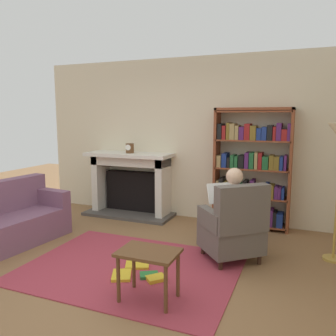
{
  "coord_description": "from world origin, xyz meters",
  "views": [
    {
      "loc": [
        1.8,
        -3.0,
        1.74
      ],
      "look_at": [
        0.1,
        1.2,
        1.05
      ],
      "focal_mm": 36.65,
      "sensor_mm": 36.0,
      "label": 1
    }
  ],
  "objects_px": {
    "armchair_reading": "(234,227)",
    "side_table": "(148,259)",
    "fireplace": "(132,182)",
    "bookshelf": "(251,169)",
    "seated_reader": "(229,209)",
    "sofa_floral": "(3,223)",
    "mantel_clock": "(130,148)"
  },
  "relations": [
    {
      "from": "armchair_reading",
      "to": "side_table",
      "type": "height_order",
      "value": "armchair_reading"
    },
    {
      "from": "fireplace",
      "to": "bookshelf",
      "type": "relative_size",
      "value": 0.84
    },
    {
      "from": "fireplace",
      "to": "seated_reader",
      "type": "height_order",
      "value": "seated_reader"
    },
    {
      "from": "armchair_reading",
      "to": "side_table",
      "type": "distance_m",
      "value": 1.31
    },
    {
      "from": "fireplace",
      "to": "side_table",
      "type": "height_order",
      "value": "fireplace"
    },
    {
      "from": "side_table",
      "to": "bookshelf",
      "type": "bearing_deg",
      "value": 78.0
    },
    {
      "from": "sofa_floral",
      "to": "side_table",
      "type": "relative_size",
      "value": 3.16
    },
    {
      "from": "fireplace",
      "to": "armchair_reading",
      "type": "xyz_separation_m",
      "value": [
        2.1,
        -1.36,
        -0.16
      ]
    },
    {
      "from": "bookshelf",
      "to": "side_table",
      "type": "height_order",
      "value": "bookshelf"
    },
    {
      "from": "armchair_reading",
      "to": "seated_reader",
      "type": "bearing_deg",
      "value": -90.0
    },
    {
      "from": "mantel_clock",
      "to": "seated_reader",
      "type": "relative_size",
      "value": 0.15
    },
    {
      "from": "bookshelf",
      "to": "armchair_reading",
      "type": "height_order",
      "value": "bookshelf"
    },
    {
      "from": "fireplace",
      "to": "bookshelf",
      "type": "height_order",
      "value": "bookshelf"
    },
    {
      "from": "armchair_reading",
      "to": "sofa_floral",
      "type": "bearing_deg",
      "value": -28.16
    },
    {
      "from": "armchair_reading",
      "to": "sofa_floral",
      "type": "distance_m",
      "value": 3.04
    },
    {
      "from": "fireplace",
      "to": "sofa_floral",
      "type": "bearing_deg",
      "value": -113.31
    },
    {
      "from": "seated_reader",
      "to": "fireplace",
      "type": "bearing_deg",
      "value": -72.99
    },
    {
      "from": "fireplace",
      "to": "side_table",
      "type": "xyz_separation_m",
      "value": [
        1.53,
        -2.54,
        -0.17
      ]
    },
    {
      "from": "armchair_reading",
      "to": "side_table",
      "type": "bearing_deg",
      "value": 23.68
    },
    {
      "from": "bookshelf",
      "to": "seated_reader",
      "type": "xyz_separation_m",
      "value": [
        -0.06,
        -1.31,
        -0.31
      ]
    },
    {
      "from": "bookshelf",
      "to": "seated_reader",
      "type": "bearing_deg",
      "value": -92.56
    },
    {
      "from": "armchair_reading",
      "to": "mantel_clock",
      "type": "bearing_deg",
      "value": -72.15
    },
    {
      "from": "side_table",
      "to": "armchair_reading",
      "type": "bearing_deg",
      "value": 64.41
    },
    {
      "from": "mantel_clock",
      "to": "sofa_floral",
      "type": "bearing_deg",
      "value": -115.19
    },
    {
      "from": "sofa_floral",
      "to": "side_table",
      "type": "height_order",
      "value": "sofa_floral"
    },
    {
      "from": "bookshelf",
      "to": "sofa_floral",
      "type": "bearing_deg",
      "value": -145.1
    },
    {
      "from": "mantel_clock",
      "to": "armchair_reading",
      "type": "height_order",
      "value": "mantel_clock"
    },
    {
      "from": "bookshelf",
      "to": "armchair_reading",
      "type": "xyz_separation_m",
      "value": [
        0.02,
        -1.4,
        -0.5
      ]
    },
    {
      "from": "armchair_reading",
      "to": "sofa_floral",
      "type": "height_order",
      "value": "armchair_reading"
    },
    {
      "from": "seated_reader",
      "to": "side_table",
      "type": "bearing_deg",
      "value": 28.21
    },
    {
      "from": "fireplace",
      "to": "mantel_clock",
      "type": "bearing_deg",
      "value": -72.67
    },
    {
      "from": "fireplace",
      "to": "sofa_floral",
      "type": "height_order",
      "value": "fireplace"
    }
  ]
}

